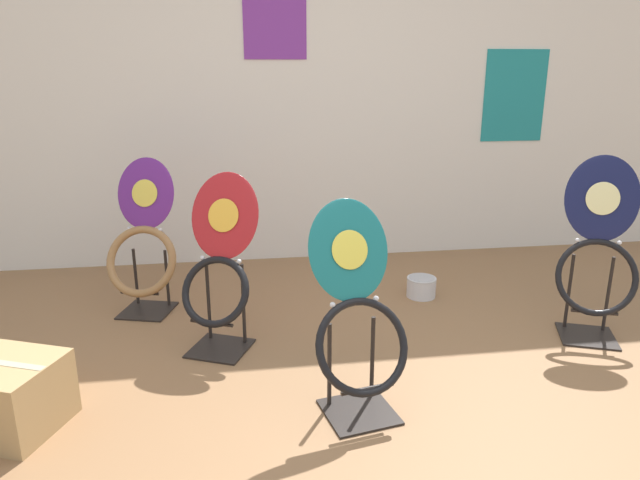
# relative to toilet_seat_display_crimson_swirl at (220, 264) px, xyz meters

# --- Properties ---
(ground_plane) EXTENTS (14.00, 14.00, 0.00)m
(ground_plane) POSITION_rel_toilet_seat_display_crimson_swirl_xyz_m (0.63, -1.09, -0.45)
(ground_plane) COLOR #8E6642
(wall_back) EXTENTS (8.00, 0.07, 2.60)m
(wall_back) POSITION_rel_toilet_seat_display_crimson_swirl_xyz_m (0.63, 1.41, 0.85)
(wall_back) COLOR silver
(wall_back) RESTS_ON ground_plane
(toilet_seat_display_crimson_swirl) EXTENTS (0.46, 0.45, 0.89)m
(toilet_seat_display_crimson_swirl) POSITION_rel_toilet_seat_display_crimson_swirl_xyz_m (0.00, 0.00, 0.00)
(toilet_seat_display_crimson_swirl) COLOR black
(toilet_seat_display_crimson_swirl) RESTS_ON ground_plane
(toilet_seat_display_navy_moon) EXTENTS (0.45, 0.38, 0.96)m
(toilet_seat_display_navy_moon) POSITION_rel_toilet_seat_display_crimson_swirl_xyz_m (1.93, -0.17, 0.01)
(toilet_seat_display_navy_moon) COLOR black
(toilet_seat_display_navy_moon) RESTS_ON ground_plane
(toilet_seat_display_purple_note) EXTENTS (0.46, 0.41, 0.89)m
(toilet_seat_display_purple_note) POSITION_rel_toilet_seat_display_crimson_swirl_xyz_m (-0.45, 0.52, -0.04)
(toilet_seat_display_purple_note) COLOR black
(toilet_seat_display_purple_note) RESTS_ON ground_plane
(toilet_seat_display_teal_sax) EXTENTS (0.43, 0.41, 0.87)m
(toilet_seat_display_teal_sax) POSITION_rel_toilet_seat_display_crimson_swirl_xyz_m (0.56, -0.67, -0.05)
(toilet_seat_display_teal_sax) COLOR black
(toilet_seat_display_teal_sax) RESTS_ON ground_plane
(paint_can) EXTENTS (0.18, 0.18, 0.13)m
(paint_can) POSITION_rel_toilet_seat_display_crimson_swirl_xyz_m (1.22, 0.49, -0.38)
(paint_can) COLOR silver
(paint_can) RESTS_ON ground_plane
(storage_box) EXTENTS (0.55, 0.49, 0.29)m
(storage_box) POSITION_rel_toilet_seat_display_crimson_swirl_xyz_m (-0.86, -0.58, -0.30)
(storage_box) COLOR tan
(storage_box) RESTS_ON ground_plane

